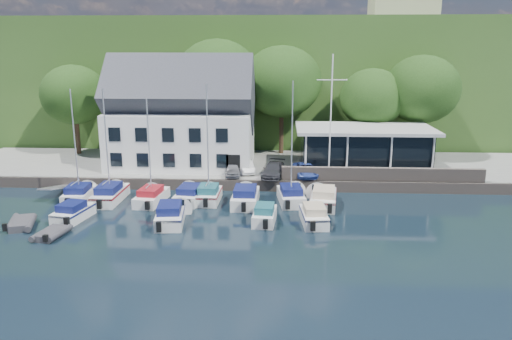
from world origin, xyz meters
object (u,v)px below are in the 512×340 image
at_px(car_blue, 305,169).
at_px(flagpole, 331,118).
at_px(harbor_building, 182,122).
at_px(boat_r2_2, 171,213).
at_px(car_dgrey, 273,170).
at_px(boat_r1_4, 208,149).
at_px(boat_r2_3, 265,213).
at_px(boat_r1_6, 292,149).
at_px(boat_r2_0, 73,211).
at_px(boat_r1_0, 75,150).
at_px(car_silver, 233,169).
at_px(car_white, 246,166).
at_px(dinghy_0, 22,222).
at_px(club_pavilion, 364,148).
at_px(boat_r1_3, 190,193).
at_px(boat_r1_1, 107,147).
at_px(boat_r1_2, 149,154).
at_px(dinghy_1, 51,232).
at_px(boat_r2_4, 314,214).
at_px(boat_r1_7, 323,196).
at_px(boat_r1_5, 245,195).

height_order(car_blue, flagpole, flagpole).
xyz_separation_m(harbor_building, boat_r2_2, (1.78, -14.07, -4.58)).
distance_m(car_dgrey, car_blue, 2.98).
relative_size(boat_r1_4, boat_r2_3, 1.85).
height_order(boat_r1_6, boat_r2_0, boat_r1_6).
height_order(car_dgrey, boat_r1_6, boat_r1_6).
xyz_separation_m(flagpole, boat_r1_0, (-21.41, -4.83, -2.14)).
bearing_deg(car_silver, boat_r2_3, -74.97).
distance_m(car_white, dinghy_0, 20.16).
relative_size(club_pavilion, boat_r1_3, 2.16).
height_order(flagpole, boat_r1_1, flagpole).
bearing_deg(car_blue, car_dgrey, 178.44).
relative_size(boat_r2_2, boat_r2_3, 1.33).
xyz_separation_m(car_silver, boat_r1_1, (-9.91, -5.24, 3.08)).
distance_m(harbor_building, boat_r1_2, 9.53).
height_order(car_white, dinghy_1, car_white).
height_order(harbor_building, boat_r1_3, harbor_building).
relative_size(boat_r1_3, boat_r2_2, 0.94).
distance_m(boat_r1_4, boat_r1_6, 6.91).
height_order(boat_r2_2, boat_r2_4, boat_r2_2).
bearing_deg(boat_r1_0, dinghy_0, -108.77).
height_order(harbor_building, boat_r1_7, harbor_building).
bearing_deg(boat_r2_2, boat_r1_0, 144.60).
xyz_separation_m(car_blue, boat_r1_2, (-13.06, -5.63, 2.58)).
bearing_deg(boat_r2_4, dinghy_0, 179.85).
xyz_separation_m(car_dgrey, boat_r1_5, (-2.22, -5.31, -0.87)).
height_order(car_dgrey, boat_r2_4, car_dgrey).
bearing_deg(boat_r1_0, harbor_building, 49.05).
distance_m(boat_r1_0, dinghy_1, 9.19).
bearing_deg(car_blue, boat_r2_3, -116.33).
height_order(boat_r1_6, boat_r2_4, boat_r1_6).
relative_size(club_pavilion, car_white, 3.82).
bearing_deg(car_dgrey, boat_r1_7, -42.92).
bearing_deg(harbor_building, boat_r1_2, -95.15).
height_order(boat_r2_3, boat_r2_4, boat_r2_4).
relative_size(club_pavilion, boat_r2_3, 2.71).
distance_m(flagpole, boat_r2_2, 16.87).
xyz_separation_m(boat_r1_7, boat_r2_4, (-1.04, -4.25, -0.05)).
bearing_deg(dinghy_1, boat_r1_6, 36.11).
distance_m(boat_r1_3, boat_r2_0, 9.44).
height_order(car_silver, car_blue, car_blue).
height_order(boat_r1_5, dinghy_1, boat_r1_5).
distance_m(boat_r1_1, dinghy_0, 8.85).
xyz_separation_m(club_pavilion, car_dgrey, (-8.75, -3.58, -1.41)).
height_order(car_white, boat_r1_5, car_white).
bearing_deg(boat_r1_2, boat_r1_1, -178.04).
relative_size(boat_r1_7, boat_r2_3, 1.36).
height_order(harbor_building, club_pavilion, harbor_building).
relative_size(boat_r1_0, dinghy_0, 2.77).
bearing_deg(boat_r1_0, boat_r2_4, -16.12).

